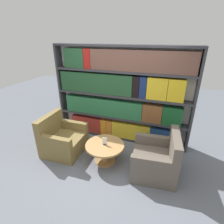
{
  "coord_description": "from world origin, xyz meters",
  "views": [
    {
      "loc": [
        1.14,
        -2.54,
        2.51
      ],
      "look_at": [
        -0.01,
        0.71,
        0.97
      ],
      "focal_mm": 28.0,
      "sensor_mm": 36.0,
      "label": 1
    }
  ],
  "objects": [
    {
      "name": "ground_plane",
      "position": [
        0.0,
        0.0,
        0.0
      ],
      "size": [
        14.0,
        14.0,
        0.0
      ],
      "primitive_type": "plane",
      "color": "slate"
    },
    {
      "name": "bookshelf",
      "position": [
        0.0,
        1.32,
        1.16
      ],
      "size": [
        3.33,
        0.3,
        2.32
      ],
      "color": "silver",
      "rests_on": "ground_plane"
    },
    {
      "name": "armchair_left",
      "position": [
        -1.07,
        0.29,
        0.29
      ],
      "size": [
        0.84,
        0.88,
        0.88
      ],
      "rotation": [
        0.0,
        0.0,
        1.59
      ],
      "color": "olive",
      "rests_on": "ground_plane"
    },
    {
      "name": "armchair_right",
      "position": [
        1.05,
        0.29,
        0.29
      ],
      "size": [
        0.9,
        0.94,
        0.88
      ],
      "rotation": [
        0.0,
        0.0,
        -1.47
      ],
      "color": "brown",
      "rests_on": "ground_plane"
    },
    {
      "name": "coffee_table",
      "position": [
        -0.01,
        0.26,
        0.3
      ],
      "size": [
        0.81,
        0.81,
        0.42
      ],
      "color": "#AD7F4C",
      "rests_on": "ground_plane"
    },
    {
      "name": "table_sign",
      "position": [
        -0.01,
        0.26,
        0.5
      ],
      "size": [
        0.1,
        0.06,
        0.17
      ],
      "color": "black",
      "rests_on": "coffee_table"
    }
  ]
}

